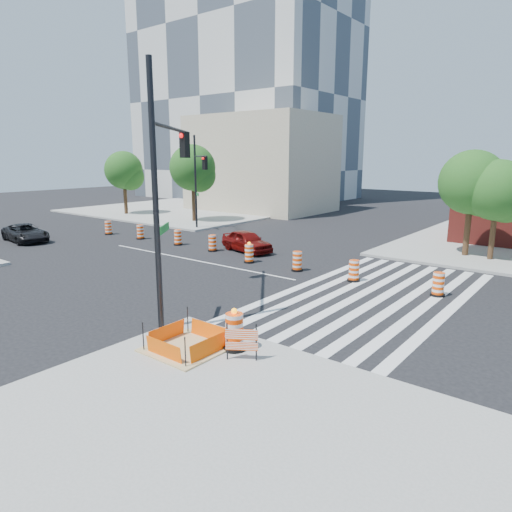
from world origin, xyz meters
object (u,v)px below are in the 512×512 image
Objects in this scene: dark_suv at (25,233)px; signal_pole_nw at (198,174)px; signal_pole_se at (167,172)px; red_coupe at (247,241)px.

dark_suv is 0.60× the size of signal_pole_nw.
signal_pole_se reaches higher than dark_suv.
signal_pole_nw reaches higher than red_coupe.
signal_pole_se is 19.06m from signal_pole_nw.
signal_pole_nw is (6.61, 10.38, 3.88)m from dark_suv.
red_coupe is 0.45× the size of signal_pole_se.
signal_pole_nw is at bearing 5.37° from signal_pole_se.
signal_pole_nw reaches higher than dark_suv.
signal_pole_nw is (-12.72, 14.17, -0.79)m from signal_pole_se.
dark_suv is (-14.27, -6.83, -0.05)m from red_coupe.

